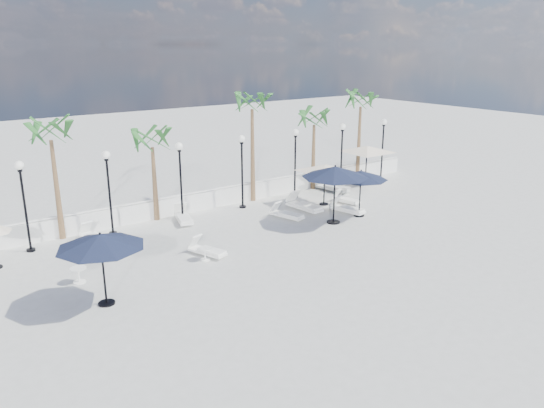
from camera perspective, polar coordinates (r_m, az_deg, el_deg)
ground at (r=23.11m, az=5.63°, el=-4.23°), size 100.00×100.00×0.00m
balustrade at (r=28.70m, az=-4.27°, el=0.99°), size 26.00×0.30×1.01m
lamppost_0 at (r=23.61m, az=-25.20°, el=1.02°), size 0.36×0.36×3.84m
lamppost_1 at (r=24.44m, az=-17.20°, el=2.38°), size 0.36×0.36×3.84m
lamppost_2 at (r=25.72m, az=-9.84°, el=3.58°), size 0.36×0.36×3.84m
lamppost_3 at (r=27.39m, az=-3.26°, el=4.61°), size 0.36×0.36×3.84m
lamppost_4 at (r=29.39m, az=2.52°, el=5.45°), size 0.36×0.36×3.84m
lamppost_5 at (r=31.64m, az=7.52°, el=6.14°), size 0.36×0.36×3.84m
lamppost_6 at (r=34.11m, az=11.84°, el=6.70°), size 0.36×0.36×3.84m
palm_0 at (r=24.27m, az=-22.72°, el=6.67°), size 2.60×2.60×5.50m
palm_1 at (r=25.78m, az=-12.77°, el=6.31°), size 2.60×2.60×4.70m
palm_2 at (r=28.28m, az=-2.16°, el=10.39°), size 2.60×2.60×6.10m
palm_3 at (r=31.00m, az=4.56°, el=8.75°), size 2.60×2.60×4.90m
palm_4 at (r=33.41m, az=9.52°, el=10.50°), size 2.60×2.60×5.70m
lounger_0 at (r=21.87m, az=-7.00°, el=-4.91°), size 1.10×1.83×0.65m
lounger_1 at (r=24.48m, az=-18.63°, el=-3.29°), size 0.92×1.86×0.67m
lounger_2 at (r=26.04m, az=-9.50°, el=-1.39°), size 1.11×2.00×0.71m
lounger_3 at (r=26.21m, az=1.62°, el=-1.07°), size 1.05×1.87×0.67m
lounger_4 at (r=27.32m, az=8.07°, el=-0.46°), size 1.05×1.98×0.71m
lounger_5 at (r=27.50m, az=3.47°, el=-0.13°), size 0.90×2.22×0.81m
lounger_6 at (r=31.31m, az=6.47°, el=1.90°), size 0.98×2.23×0.81m
lounger_7 at (r=28.98m, az=7.95°, el=0.48°), size 0.85×1.69×0.61m
side_table_0 at (r=20.47m, az=-20.08°, el=-7.05°), size 0.58×0.58×0.57m
side_table_1 at (r=21.35m, az=-7.22°, el=-5.21°), size 0.53×0.53×0.51m
side_table_2 at (r=30.60m, az=8.04°, el=1.47°), size 0.45×0.45×0.44m
parasol_navy_left at (r=17.85m, az=-17.96°, el=-3.83°), size 2.86×2.86×2.52m
parasol_navy_mid at (r=25.09m, az=6.80°, el=3.42°), size 3.19×3.19×2.86m
parasol_navy_right at (r=26.43m, az=9.54°, el=3.07°), size 2.66×2.66×2.39m
parasol_cream_sq_a at (r=28.10m, az=5.71°, el=4.18°), size 4.76×4.76×2.34m
parasol_cream_sq_b at (r=32.71m, az=10.20°, el=6.15°), size 5.12×5.12×2.57m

